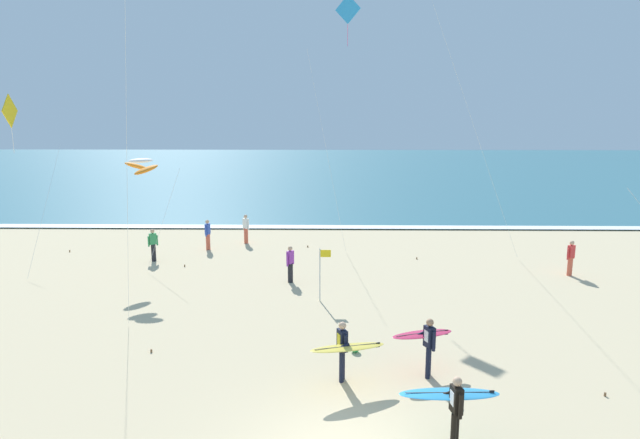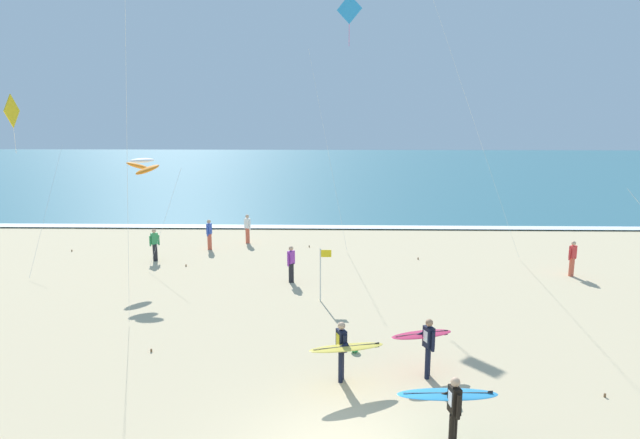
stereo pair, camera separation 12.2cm
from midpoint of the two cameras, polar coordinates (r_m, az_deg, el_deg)
ocean_water at (r=64.41m, az=1.52°, el=4.81°), size 160.00×60.00×0.08m
shoreline_foam at (r=35.06m, az=1.65°, el=-0.74°), size 160.00×1.00×0.01m
surfer_lead at (r=16.55m, az=10.65°, el=-11.66°), size 1.97×1.24×1.71m
surfer_trailing at (r=13.57m, az=13.16°, el=-17.16°), size 2.45×1.13×1.71m
surfer_third at (r=15.82m, az=2.61°, el=-12.59°), size 2.18×1.28×1.71m
kite_diamond_cobalt_far at (r=28.76m, az=2.93°, el=19.34°), size 2.61×1.42×12.52m
kite_diamond_golden_low at (r=26.92m, az=-28.05°, el=9.04°), size 0.47×5.60×7.87m
kite_arc_ivory_distant at (r=26.29m, az=-17.11°, el=5.16°), size 2.54×2.47×5.15m
bystander_red_top at (r=27.61m, az=23.92°, el=-3.54°), size 0.44×0.32×1.59m
bystander_white_top at (r=31.42m, az=-7.12°, el=-0.90°), size 0.40×0.35×1.59m
bystander_green_top at (r=28.77m, az=-16.00°, el=-2.41°), size 0.42×0.33×1.59m
bystander_purple_top at (r=24.41m, az=-2.74°, el=-4.43°), size 0.32×0.44×1.59m
bystander_blue_top at (r=30.35m, az=-10.84°, el=-1.46°), size 0.25×0.49×1.59m
lifeguard_flag at (r=21.96m, az=0.34°, el=-5.00°), size 0.45×0.05×2.10m
beach_ball at (r=18.02m, az=3.67°, el=-12.63°), size 0.28×0.28×0.28m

